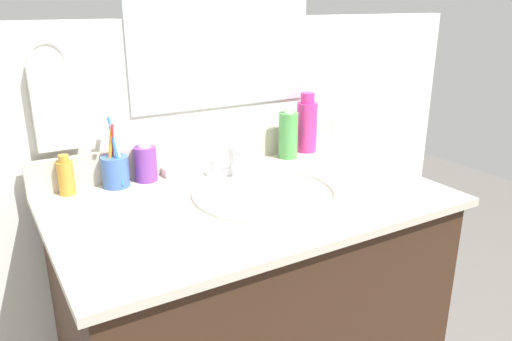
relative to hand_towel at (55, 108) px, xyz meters
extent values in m
cube|color=#382316|center=(0.40, -0.32, -0.66)|extent=(0.97, 0.57, 0.84)
cube|color=beige|center=(0.40, -0.32, -0.23)|extent=(1.01, 0.62, 0.02)
cube|color=beige|center=(0.40, -0.02, -0.17)|extent=(1.01, 0.02, 0.09)
cube|color=silver|center=(0.40, 0.04, -0.43)|extent=(2.11, 0.04, 1.30)
cube|color=#B2BCC6|center=(0.50, 0.02, 0.23)|extent=(0.60, 0.01, 0.56)
torus|color=silver|center=(0.00, 0.02, 0.12)|extent=(0.10, 0.01, 0.10)
cube|color=silver|center=(0.00, 0.00, 0.00)|extent=(0.11, 0.04, 0.22)
torus|color=white|center=(0.45, -0.32, -0.22)|extent=(0.40, 0.40, 0.02)
ellipsoid|color=white|center=(0.45, -0.32, -0.26)|extent=(0.35, 0.35, 0.11)
cylinder|color=#B2B5BA|center=(0.45, -0.32, -0.29)|extent=(0.04, 0.04, 0.01)
cube|color=silver|center=(0.45, -0.12, -0.21)|extent=(0.16, 0.05, 0.01)
cylinder|color=silver|center=(0.45, -0.12, -0.18)|extent=(0.02, 0.02, 0.06)
cylinder|color=silver|center=(0.45, -0.16, -0.15)|extent=(0.02, 0.09, 0.02)
cylinder|color=silver|center=(0.40, -0.12, -0.19)|extent=(0.03, 0.03, 0.04)
cylinder|color=silver|center=(0.51, -0.12, -0.19)|extent=(0.03, 0.03, 0.04)
cylinder|color=#7A3899|center=(0.21, -0.06, -0.17)|extent=(0.06, 0.06, 0.10)
cylinder|color=white|center=(0.21, -0.06, -0.11)|extent=(0.04, 0.04, 0.02)
cylinder|color=#D8338C|center=(0.77, -0.05, -0.14)|extent=(0.07, 0.07, 0.17)
cylinder|color=#D8338C|center=(0.77, -0.05, -0.04)|extent=(0.05, 0.05, 0.03)
cylinder|color=#4C9E4C|center=(0.68, -0.08, -0.15)|extent=(0.06, 0.06, 0.15)
cylinder|color=white|center=(0.68, -0.08, -0.06)|extent=(0.03, 0.03, 0.02)
cylinder|color=gold|center=(0.00, -0.06, -0.18)|extent=(0.04, 0.04, 0.09)
cylinder|color=gold|center=(0.00, -0.06, -0.12)|extent=(0.03, 0.03, 0.02)
cylinder|color=#3F66B7|center=(0.12, -0.06, -0.18)|extent=(0.07, 0.07, 0.09)
cylinder|color=#D8333F|center=(0.12, -0.05, -0.12)|extent=(0.01, 0.06, 0.17)
cube|color=white|center=(0.12, -0.03, -0.06)|extent=(0.01, 0.02, 0.01)
cylinder|color=white|center=(0.14, -0.07, -0.13)|extent=(0.03, 0.02, 0.17)
cube|color=white|center=(0.15, -0.08, -0.06)|extent=(0.01, 0.02, 0.01)
cylinder|color=blue|center=(0.13, -0.08, -0.12)|extent=(0.02, 0.05, 0.18)
cube|color=white|center=(0.13, -0.10, -0.04)|extent=(0.01, 0.02, 0.01)
cylinder|color=yellow|center=(0.12, -0.05, -0.13)|extent=(0.02, 0.03, 0.15)
cube|color=white|center=(0.11, -0.04, -0.07)|extent=(0.01, 0.02, 0.01)
cylinder|color=orange|center=(0.11, -0.07, -0.13)|extent=(0.03, 0.02, 0.15)
cube|color=white|center=(0.10, -0.07, -0.07)|extent=(0.01, 0.02, 0.01)
cube|color=white|center=(0.29, -0.06, -0.21)|extent=(0.06, 0.04, 0.02)
camera|label=1|loc=(-0.19, -1.35, 0.26)|focal=34.73mm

